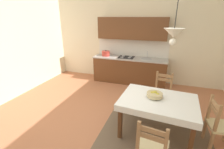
% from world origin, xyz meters
% --- Properties ---
extents(ground_plane, '(6.47, 6.26, 0.10)m').
position_xyz_m(ground_plane, '(0.00, 0.00, -0.05)').
color(ground_plane, '#B7704C').
extents(wall_back, '(6.47, 0.12, 3.98)m').
position_xyz_m(wall_back, '(0.00, 2.89, 1.99)').
color(wall_back, beige).
rests_on(wall_back, ground_plane).
extents(area_rug, '(2.10, 1.60, 0.01)m').
position_xyz_m(area_rug, '(1.02, 0.02, 0.00)').
color(area_rug, brown).
rests_on(area_rug, ground_plane).
extents(kitchen_cabinetry, '(2.51, 0.63, 2.20)m').
position_xyz_m(kitchen_cabinetry, '(-0.08, 2.56, 0.86)').
color(kitchen_cabinetry, brown).
rests_on(kitchen_cabinetry, ground_plane).
extents(dining_table, '(1.46, 1.12, 0.75)m').
position_xyz_m(dining_table, '(1.02, 0.12, 0.63)').
color(dining_table, '#56331C').
rests_on(dining_table, ground_plane).
extents(dining_chair_kitchen_side, '(0.47, 0.47, 0.93)m').
position_xyz_m(dining_chair_kitchen_side, '(1.08, 1.08, 0.44)').
color(dining_chair_kitchen_side, '#D1BC89').
rests_on(dining_chair_kitchen_side, ground_plane).
extents(dining_chair_camera_side, '(0.47, 0.47, 0.93)m').
position_xyz_m(dining_chair_camera_side, '(1.02, -0.79, 0.44)').
color(dining_chair_camera_side, '#D1BC89').
rests_on(dining_chair_camera_side, ground_plane).
extents(dining_chair_window_side, '(0.46, 0.46, 0.93)m').
position_xyz_m(dining_chair_window_side, '(2.07, 0.08, 0.44)').
color(dining_chair_window_side, '#D1BC89').
rests_on(dining_chair_window_side, ground_plane).
extents(fruit_bowl, '(0.30, 0.30, 0.12)m').
position_xyz_m(fruit_bowl, '(0.94, 0.17, 0.81)').
color(fruit_bowl, tan).
rests_on(fruit_bowl, dining_table).
extents(pendant_lamp, '(0.32, 0.32, 0.80)m').
position_xyz_m(pendant_lamp, '(1.14, 0.05, 1.96)').
color(pendant_lamp, black).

